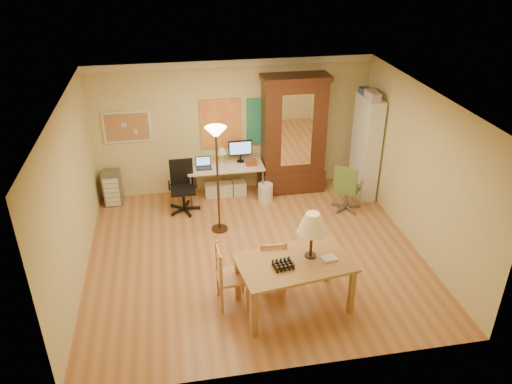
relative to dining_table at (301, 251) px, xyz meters
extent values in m
plane|color=#A4653A|center=(-0.41, 1.34, -0.94)|extent=(5.50, 5.50, 0.00)
cube|color=white|center=(-0.41, 3.80, 1.70)|extent=(5.50, 0.08, 0.12)
cube|color=tan|center=(-2.46, 3.81, 0.56)|extent=(0.90, 0.04, 0.62)
cube|color=yellow|center=(-0.66, 3.81, 0.51)|extent=(0.80, 0.04, 1.00)
cube|color=teal|center=(0.24, 3.81, 0.51)|extent=(0.75, 0.04, 0.95)
cube|color=brown|center=(-0.09, -0.03, -0.17)|extent=(1.69, 1.16, 0.04)
cube|color=brown|center=(-0.74, -0.53, -0.56)|extent=(0.08, 0.08, 0.74)
cube|color=brown|center=(0.67, -0.32, -0.56)|extent=(0.08, 0.08, 0.74)
cube|color=brown|center=(-0.86, 0.26, -0.56)|extent=(0.08, 0.08, 0.74)
cube|color=brown|center=(0.55, 0.47, -0.56)|extent=(0.08, 0.08, 0.74)
cylinder|color=black|center=(0.16, 0.06, -0.14)|extent=(0.17, 0.17, 0.02)
cylinder|color=black|center=(0.16, 0.06, 0.06)|extent=(0.04, 0.04, 0.42)
cone|color=#FFEDC7|center=(0.16, 0.06, 0.40)|extent=(0.42, 0.42, 0.29)
cube|color=beige|center=(0.39, -0.06, -0.13)|extent=(0.23, 0.19, 0.03)
cube|color=black|center=(-0.28, -0.13, -0.11)|extent=(0.32, 0.27, 0.08)
cube|color=tan|center=(-0.31, 0.49, -0.52)|extent=(0.42, 0.41, 0.04)
cube|color=tan|center=(-0.12, 0.65, -0.74)|extent=(0.04, 0.04, 0.40)
cube|color=tan|center=(-0.47, 0.66, -0.74)|extent=(0.04, 0.04, 0.40)
cube|color=tan|center=(-0.14, 0.32, -0.74)|extent=(0.04, 0.04, 0.40)
cube|color=tan|center=(-0.49, 0.33, -0.74)|extent=(0.04, 0.04, 0.40)
cube|color=tan|center=(-0.14, 0.32, -0.29)|extent=(0.04, 0.04, 0.46)
cube|color=tan|center=(-0.49, 0.33, -0.29)|extent=(0.04, 0.04, 0.46)
cube|color=tan|center=(-0.31, 0.32, -0.24)|extent=(0.35, 0.04, 0.05)
cube|color=tan|center=(-0.94, 0.20, -0.47)|extent=(0.45, 0.47, 0.04)
cube|color=tan|center=(-0.75, 0.01, -0.71)|extent=(0.04, 0.04, 0.44)
cube|color=tan|center=(-0.76, 0.40, -0.71)|extent=(0.04, 0.04, 0.44)
cube|color=tan|center=(-1.12, 0.00, -0.71)|extent=(0.04, 0.04, 0.44)
cube|color=tan|center=(-1.13, 0.39, -0.71)|extent=(0.04, 0.04, 0.44)
cube|color=tan|center=(-1.12, 0.00, -0.22)|extent=(0.04, 0.04, 0.51)
cube|color=tan|center=(-1.13, 0.39, -0.22)|extent=(0.04, 0.04, 0.51)
cube|color=tan|center=(-1.12, 0.20, -0.17)|extent=(0.04, 0.39, 0.05)
cylinder|color=#3C2818|center=(-0.91, 2.22, -0.92)|extent=(0.30, 0.30, 0.03)
cylinder|color=#3C2818|center=(-0.91, 2.22, 0.02)|extent=(0.04, 0.04, 1.86)
cone|color=#FFE0A5|center=(-0.91, 2.22, 0.97)|extent=(0.36, 0.36, 0.15)
cube|color=beige|center=(-0.64, 3.46, -0.26)|extent=(1.51, 0.66, 0.03)
cylinder|color=slate|center=(-1.35, 3.17, -0.60)|extent=(0.03, 0.03, 0.66)
cylinder|color=slate|center=(0.07, 3.17, -0.60)|extent=(0.03, 0.03, 0.66)
cylinder|color=slate|center=(-1.35, 3.74, -0.60)|extent=(0.03, 0.03, 0.66)
cylinder|color=slate|center=(0.07, 3.74, -0.60)|extent=(0.03, 0.03, 0.66)
cube|color=black|center=(-1.07, 3.41, -0.24)|extent=(0.30, 0.21, 0.02)
cube|color=black|center=(-1.07, 3.56, -0.14)|extent=(0.30, 0.05, 0.20)
cube|color=black|center=(-0.31, 3.60, 0.06)|extent=(0.47, 0.04, 0.30)
cone|color=#FFEDC7|center=(-0.69, 3.55, 0.04)|extent=(0.19, 0.19, 0.11)
cube|color=beige|center=(-0.78, 3.32, -0.24)|extent=(0.24, 0.30, 0.01)
cube|color=maroon|center=(-0.12, 3.41, -0.19)|extent=(0.21, 0.15, 0.11)
cube|color=white|center=(-0.92, 3.51, -0.79)|extent=(0.26, 0.23, 0.28)
cube|color=white|center=(-0.64, 3.51, -0.79)|extent=(0.26, 0.23, 0.28)
cube|color=silver|center=(-0.36, 3.51, -0.79)|extent=(0.26, 0.23, 0.28)
cylinder|color=black|center=(-1.51, 3.01, -0.69)|extent=(0.06, 0.06, 0.39)
cube|color=black|center=(-1.51, 3.01, -0.47)|extent=(0.47, 0.45, 0.07)
cube|color=black|center=(-1.51, 3.23, -0.18)|extent=(0.45, 0.05, 0.50)
cube|color=black|center=(-1.76, 3.01, -0.34)|extent=(0.04, 0.29, 0.03)
cube|color=black|center=(-1.26, 3.02, -0.34)|extent=(0.04, 0.29, 0.03)
cylinder|color=slate|center=(1.61, 2.55, -0.70)|extent=(0.06, 0.06, 0.37)
cube|color=#507032|center=(1.61, 2.55, -0.49)|extent=(0.61, 0.61, 0.07)
cube|color=#507032|center=(1.49, 2.39, -0.21)|extent=(0.37, 0.29, 0.49)
cube|color=slate|center=(1.80, 2.41, -0.36)|extent=(0.20, 0.25, 0.03)
cube|color=slate|center=(1.41, 2.70, -0.36)|extent=(0.20, 0.25, 0.03)
cube|color=slate|center=(-2.87, 3.60, -0.60)|extent=(0.33, 0.38, 0.67)
cube|color=silver|center=(-2.87, 3.40, -0.60)|extent=(0.29, 0.02, 0.57)
cube|color=#3B1F10|center=(0.76, 3.58, 0.23)|extent=(1.23, 0.56, 2.34)
cube|color=#3B1F10|center=(0.76, 3.58, -0.69)|extent=(1.27, 0.60, 0.47)
cube|color=white|center=(0.76, 3.29, 0.46)|extent=(0.61, 0.01, 1.45)
cube|color=#3B1F10|center=(0.76, 3.58, 1.44)|extent=(1.31, 0.62, 0.09)
cube|color=white|center=(2.14, 3.13, 0.09)|extent=(0.31, 0.82, 2.05)
cube|color=#993333|center=(2.09, 2.97, -0.44)|extent=(0.18, 0.41, 0.25)
cube|color=#334C99|center=(2.09, 3.33, 0.76)|extent=(0.18, 0.29, 0.20)
cylinder|color=silver|center=(0.12, 3.14, -0.75)|extent=(0.30, 0.30, 0.37)
camera|label=1|loc=(-1.61, -5.49, 3.95)|focal=35.00mm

